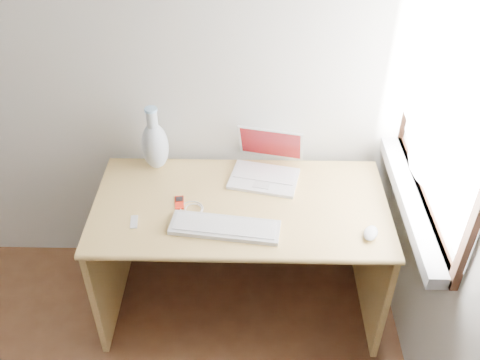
{
  "coord_description": "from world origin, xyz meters",
  "views": [
    {
      "loc": [
        0.98,
        -0.5,
        2.31
      ],
      "look_at": [
        0.94,
        1.35,
        0.85
      ],
      "focal_mm": 40.0,
      "sensor_mm": 36.0,
      "label": 1
    }
  ],
  "objects_px": {
    "laptop": "(264,166)",
    "external_keyboard": "(225,227)",
    "vase": "(155,144)",
    "desk": "(241,224)"
  },
  "relations": [
    {
      "from": "desk",
      "to": "vase",
      "type": "bearing_deg",
      "value": 155.57
    },
    {
      "from": "laptop",
      "to": "external_keyboard",
      "type": "xyz_separation_m",
      "value": [
        -0.17,
        -0.39,
        -0.04
      ]
    },
    {
      "from": "desk",
      "to": "external_keyboard",
      "type": "xyz_separation_m",
      "value": [
        -0.06,
        -0.25,
        0.22
      ]
    },
    {
      "from": "laptop",
      "to": "vase",
      "type": "bearing_deg",
      "value": -173.12
    },
    {
      "from": "desk",
      "to": "laptop",
      "type": "distance_m",
      "value": 0.31
    },
    {
      "from": "laptop",
      "to": "external_keyboard",
      "type": "relative_size",
      "value": 0.74
    },
    {
      "from": "laptop",
      "to": "vase",
      "type": "relative_size",
      "value": 1.07
    },
    {
      "from": "desk",
      "to": "laptop",
      "type": "xyz_separation_m",
      "value": [
        0.11,
        0.14,
        0.25
      ]
    },
    {
      "from": "external_keyboard",
      "to": "vase",
      "type": "distance_m",
      "value": 0.58
    },
    {
      "from": "laptop",
      "to": "desk",
      "type": "bearing_deg",
      "value": -115.75
    }
  ]
}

